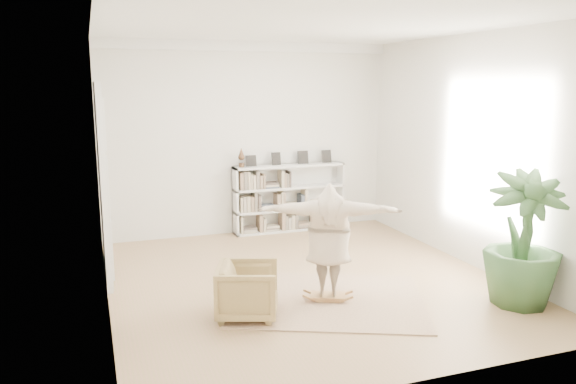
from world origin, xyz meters
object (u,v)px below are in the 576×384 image
object	(u,v)px
armchair	(248,291)
rocker_board	(328,296)
houseplant	(523,239)
bookshelf	(289,198)
person	(329,237)

from	to	relation	value
armchair	rocker_board	size ratio (longest dim) A/B	1.40
armchair	rocker_board	bearing A→B (deg)	-62.58
armchair	rocker_board	distance (m)	1.18
armchair	houseplant	world-z (taller)	houseplant
bookshelf	armchair	distance (m)	4.23
rocker_board	houseplant	bearing A→B (deg)	1.63
bookshelf	person	world-z (taller)	bookshelf
rocker_board	person	size ratio (longest dim) A/B	0.29
rocker_board	houseplant	xyz separation A→B (m)	(2.30, -0.94, 0.81)
person	armchair	bearing A→B (deg)	31.36
bookshelf	houseplant	world-z (taller)	houseplant
bookshelf	houseplant	bearing A→B (deg)	-71.17
bookshelf	rocker_board	size ratio (longest dim) A/B	4.17
houseplant	person	bearing A→B (deg)	157.84
bookshelf	rocker_board	xyz separation A→B (m)	(-0.74, -3.63, -0.57)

